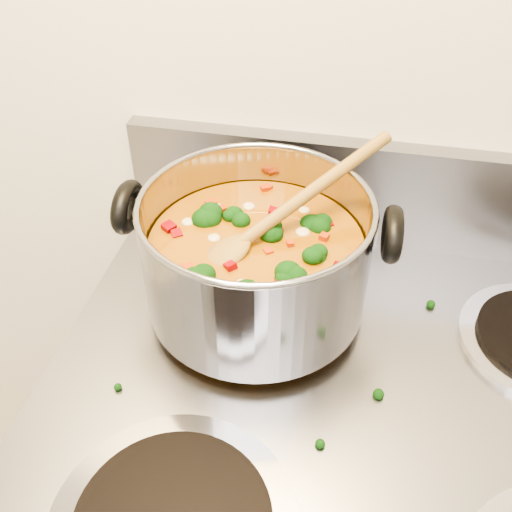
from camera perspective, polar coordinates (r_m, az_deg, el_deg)
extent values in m
cube|color=gray|center=(0.84, 14.15, 5.70)|extent=(0.79, 0.03, 0.16)
cylinder|color=#A5A5AD|center=(0.77, -0.99, -4.15)|extent=(0.20, 0.20, 0.01)
cylinder|color=black|center=(0.77, -0.99, -3.72)|extent=(0.16, 0.16, 0.01)
cylinder|color=gray|center=(0.70, 0.00, 0.17)|extent=(0.28, 0.28, 0.15)
torus|color=gray|center=(0.65, 0.00, 5.16)|extent=(0.28, 0.28, 0.01)
cylinder|color=#97520D|center=(0.72, 0.00, -1.44)|extent=(0.26, 0.26, 0.10)
torus|color=black|center=(0.71, -12.70, 4.81)|extent=(0.02, 0.08, 0.08)
torus|color=black|center=(0.66, 13.46, 2.15)|extent=(0.02, 0.08, 0.08)
ellipsoid|color=black|center=(0.62, -1.99, -3.40)|extent=(0.04, 0.04, 0.03)
ellipsoid|color=black|center=(0.74, 3.32, 4.69)|extent=(0.04, 0.04, 0.03)
ellipsoid|color=black|center=(0.76, 5.41, 5.68)|extent=(0.04, 0.04, 0.03)
ellipsoid|color=black|center=(0.70, -7.99, 1.85)|extent=(0.04, 0.04, 0.03)
ellipsoid|color=black|center=(0.75, 6.44, 5.11)|extent=(0.04, 0.04, 0.03)
ellipsoid|color=black|center=(0.77, -2.00, 6.41)|extent=(0.04, 0.04, 0.03)
ellipsoid|color=black|center=(0.66, 9.32, -0.75)|extent=(0.04, 0.04, 0.03)
ellipsoid|color=black|center=(0.72, 9.07, 2.91)|extent=(0.04, 0.04, 0.03)
ellipsoid|color=black|center=(0.74, -1.39, 4.73)|extent=(0.04, 0.04, 0.03)
ellipsoid|color=#890508|center=(0.68, 4.69, 0.98)|extent=(0.01, 0.01, 0.01)
ellipsoid|color=#890508|center=(0.68, -8.27, 0.67)|extent=(0.01, 0.01, 0.01)
ellipsoid|color=#890508|center=(0.69, -3.37, 1.70)|extent=(0.01, 0.01, 0.01)
ellipsoid|color=#890508|center=(0.66, 2.75, -0.31)|extent=(0.01, 0.01, 0.01)
ellipsoid|color=#890508|center=(0.65, 2.82, -0.74)|extent=(0.01, 0.01, 0.01)
ellipsoid|color=#890508|center=(0.67, -8.94, -0.24)|extent=(0.01, 0.01, 0.01)
ellipsoid|color=#890508|center=(0.72, 6.61, 3.65)|extent=(0.01, 0.01, 0.01)
ellipsoid|color=#890508|center=(0.70, 5.31, 2.43)|extent=(0.01, 0.01, 0.01)
ellipsoid|color=#890508|center=(0.70, 0.38, 2.39)|extent=(0.01, 0.01, 0.01)
ellipsoid|color=#890508|center=(0.69, 1.88, 1.55)|extent=(0.01, 0.01, 0.01)
ellipsoid|color=#A82F09|center=(0.64, -5.17, -2.23)|extent=(0.01, 0.01, 0.01)
ellipsoid|color=#A82F09|center=(0.65, -3.09, -1.30)|extent=(0.01, 0.01, 0.01)
ellipsoid|color=#A82F09|center=(0.63, -4.43, -2.47)|extent=(0.01, 0.01, 0.01)
ellipsoid|color=#A82F09|center=(0.73, -0.01, 4.15)|extent=(0.01, 0.01, 0.01)
ellipsoid|color=#A82F09|center=(0.70, -3.56, 2.39)|extent=(0.01, 0.01, 0.01)
ellipsoid|color=#A82F09|center=(0.67, 1.68, 0.08)|extent=(0.01, 0.01, 0.01)
ellipsoid|color=#A82F09|center=(0.66, -8.28, -1.12)|extent=(0.01, 0.01, 0.01)
ellipsoid|color=#A82F09|center=(0.60, 0.18, -5.53)|extent=(0.01, 0.01, 0.01)
ellipsoid|color=#A82F09|center=(0.67, -4.09, 0.18)|extent=(0.01, 0.01, 0.01)
ellipsoid|color=#A82F09|center=(0.73, 6.60, 4.02)|extent=(0.01, 0.01, 0.01)
ellipsoid|color=#A82F09|center=(0.63, -5.81, -3.21)|extent=(0.01, 0.01, 0.01)
ellipsoid|color=#CEBD8D|center=(0.74, 5.62, 4.57)|extent=(0.02, 0.02, 0.01)
ellipsoid|color=#CEBD8D|center=(0.77, -3.32, 6.17)|extent=(0.02, 0.02, 0.01)
ellipsoid|color=#CEBD8D|center=(0.67, -8.74, -0.13)|extent=(0.02, 0.02, 0.01)
ellipsoid|color=#CEBD8D|center=(0.76, -3.17, 5.66)|extent=(0.02, 0.02, 0.01)
ellipsoid|color=#CEBD8D|center=(0.68, -8.50, 0.48)|extent=(0.02, 0.02, 0.01)
ellipsoid|color=#CEBD8D|center=(0.69, -5.82, 1.72)|extent=(0.02, 0.02, 0.01)
ellipsoid|color=#CEBD8D|center=(0.76, 5.18, 5.66)|extent=(0.02, 0.02, 0.01)
ellipsoid|color=#CEBD8D|center=(0.66, 8.92, -0.54)|extent=(0.02, 0.02, 0.01)
ellipsoid|color=olive|center=(0.67, -3.21, 0.08)|extent=(0.08, 0.09, 0.04)
cylinder|color=olive|center=(0.70, 5.28, 6.24)|extent=(0.19, 0.19, 0.10)
ellipsoid|color=black|center=(0.86, -10.42, 0.56)|extent=(0.01, 0.01, 0.01)
ellipsoid|color=black|center=(0.64, -11.30, -18.03)|extent=(0.01, 0.01, 0.01)
ellipsoid|color=black|center=(0.63, -8.03, -19.25)|extent=(0.01, 0.01, 0.01)
ellipsoid|color=black|center=(0.67, -6.58, -13.57)|extent=(0.01, 0.01, 0.01)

